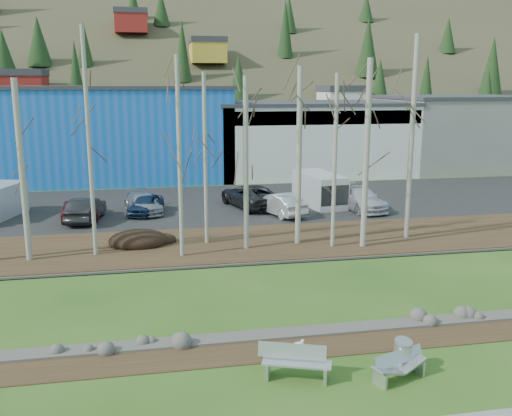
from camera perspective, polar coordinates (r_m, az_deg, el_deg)
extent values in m
plane|color=#2A4F14|center=(17.24, 1.79, -17.11)|extent=(200.00, 200.00, 0.00)
cube|color=#382616|center=(19.05, 0.37, -14.03)|extent=(80.00, 1.80, 0.03)
cube|color=#382616|center=(30.51, -4.17, -3.69)|extent=(80.00, 7.00, 0.15)
cube|color=black|center=(40.66, -5.91, 0.33)|extent=(80.00, 14.00, 0.14)
cube|color=blue|center=(53.89, -13.75, 7.21)|extent=(20.00, 12.00, 8.00)
cube|color=#333338|center=(53.71, -13.98, 11.62)|extent=(20.40, 12.24, 0.30)
cube|color=silver|center=(56.03, 5.12, 6.92)|extent=(18.00, 12.00, 6.50)
cube|color=#333338|center=(55.82, 5.19, 10.40)|extent=(18.36, 12.24, 0.30)
cube|color=navy|center=(50.22, 7.03, 8.95)|extent=(17.64, 0.20, 1.20)
cube|color=slate|center=(62.32, 19.53, 7.04)|extent=(14.00, 12.00, 7.00)
cube|color=#333338|center=(62.13, 19.78, 10.39)|extent=(14.28, 12.24, 0.30)
cube|color=silver|center=(17.45, 1.22, -15.80)|extent=(0.29, 0.61, 0.49)
cube|color=silver|center=(17.33, 6.96, -16.10)|extent=(0.29, 0.61, 0.49)
cube|color=silver|center=(17.30, 3.63, -14.08)|extent=(1.94, 0.81, 0.45)
cube|color=silver|center=(17.25, 4.09, -15.21)|extent=(2.09, 1.21, 0.06)
cube|color=silver|center=(17.35, 12.27, -16.38)|extent=(0.26, 0.54, 0.44)
cube|color=silver|center=(18.30, 15.83, -14.98)|extent=(0.26, 0.54, 0.44)
cube|color=silver|center=(17.84, 14.11, -14.27)|extent=(1.75, 0.79, 0.39)
cube|color=gray|center=(17.45, 13.05, -15.57)|extent=(0.98, 0.76, 0.32)
cube|color=gray|center=(18.02, 15.18, -14.75)|extent=(0.98, 0.76, 0.32)
cylinder|color=silver|center=(18.24, 14.45, -14.18)|extent=(0.59, 0.59, 0.90)
cylinder|color=gold|center=(19.10, 4.21, -13.86)|extent=(0.01, 0.01, 0.10)
cylinder|color=gold|center=(19.16, 4.16, -13.78)|extent=(0.01, 0.01, 0.10)
ellipsoid|color=white|center=(19.09, 4.29, -13.50)|extent=(0.37, 0.21, 0.21)
cube|color=gray|center=(19.07, 4.29, -13.39)|extent=(0.25, 0.19, 0.02)
sphere|color=white|center=(19.13, 4.67, -13.12)|extent=(0.12, 0.12, 0.12)
cone|color=gold|center=(19.18, 4.85, -13.07)|extent=(0.07, 0.05, 0.03)
ellipsoid|color=black|center=(30.71, -11.71, -3.08)|extent=(3.08, 2.18, 0.60)
cylinder|color=#AAA69A|center=(28.59, -16.35, 6.17)|extent=(0.20, 0.20, 11.01)
cylinder|color=#AAA69A|center=(28.89, -22.36, 3.39)|extent=(0.28, 0.28, 8.59)
cylinder|color=#AAA69A|center=(27.57, -7.65, 4.92)|extent=(0.21, 0.21, 9.65)
cylinder|color=#AAA69A|center=(28.71, -1.02, 4.38)|extent=(0.26, 0.26, 8.72)
cylinder|color=#AAA69A|center=(29.79, -5.09, 4.82)|extent=(0.20, 0.20, 8.92)
cylinder|color=#AAA69A|center=(29.35, 7.89, 4.58)|extent=(0.21, 0.21, 8.85)
cylinder|color=#AAA69A|center=(29.54, 10.99, 5.23)|extent=(0.30, 0.30, 9.58)
cylinder|color=#AAA69A|center=(29.69, 4.32, 5.09)|extent=(0.29, 0.29, 9.21)
cylinder|color=#AAA69A|center=(31.86, 15.30, 6.68)|extent=(0.27, 0.27, 10.86)
imported|color=black|center=(36.78, -16.66, -0.14)|extent=(2.23, 4.61, 1.46)
imported|color=maroon|center=(37.77, -17.18, 0.02)|extent=(2.48, 4.78, 1.29)
imported|color=#93979C|center=(38.35, -11.24, 0.53)|extent=(2.81, 4.79, 1.30)
imported|color=#152847|center=(37.83, -10.97, 0.36)|extent=(2.72, 4.05, 1.28)
imported|color=silver|center=(36.94, 2.36, 0.42)|extent=(2.94, 4.64, 1.44)
imported|color=#242426|center=(39.31, -0.54, 1.25)|extent=(4.05, 6.14, 1.57)
imported|color=silver|center=(39.12, 10.29, 0.95)|extent=(2.81, 5.44, 1.51)
cube|color=silver|center=(40.21, 6.35, 1.89)|extent=(2.73, 5.27, 2.21)
cube|color=black|center=(38.44, 7.58, 1.37)|extent=(2.11, 1.30, 1.37)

